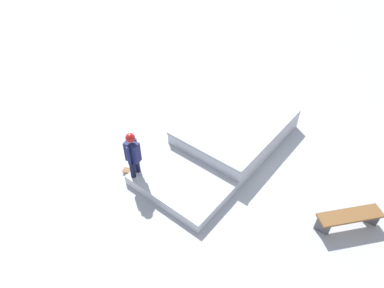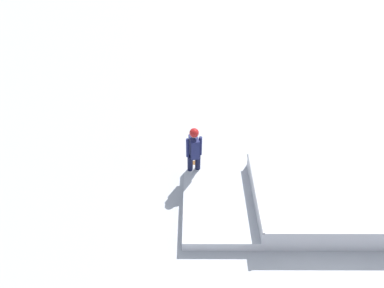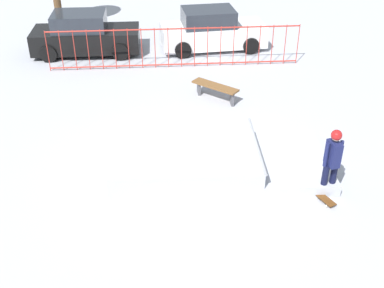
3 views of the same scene
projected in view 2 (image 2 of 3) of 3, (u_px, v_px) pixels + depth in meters
name	position (u px, v px, depth m)	size (l,w,h in m)	color
ground_plane	(309.00, 215.00, 8.40)	(60.00, 60.00, 0.00)	#A8AAB2
skate_ramp	(304.00, 200.00, 8.39)	(5.57, 2.98, 0.74)	#B0B3BB
skater	(194.00, 150.00, 8.82)	(0.44, 0.41, 1.73)	black
skateboard	(200.00, 169.00, 9.58)	(0.48, 0.82, 0.09)	#593314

